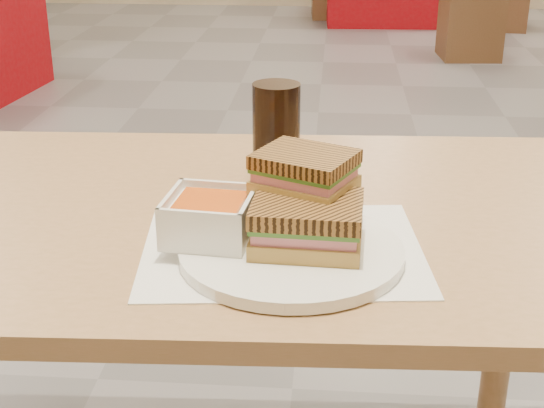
# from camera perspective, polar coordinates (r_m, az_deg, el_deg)

# --- Properties ---
(main_table) EXTENTS (1.23, 0.75, 0.75)m
(main_table) POSITION_cam_1_polar(r_m,az_deg,el_deg) (1.19, -5.37, -5.33)
(main_table) COLOR #A67850
(main_table) RESTS_ON ground
(tray_liner) EXTENTS (0.38, 0.31, 0.00)m
(tray_liner) POSITION_cam_1_polar(r_m,az_deg,el_deg) (1.01, 0.77, -3.26)
(tray_liner) COLOR white
(tray_liner) RESTS_ON main_table
(plate) EXTENTS (0.28, 0.28, 0.02)m
(plate) POSITION_cam_1_polar(r_m,az_deg,el_deg) (0.98, 1.41, -3.52)
(plate) COLOR white
(plate) RESTS_ON tray_liner
(soup_bowl) EXTENTS (0.12, 0.12, 0.06)m
(soup_bowl) POSITION_cam_1_polar(r_m,az_deg,el_deg) (0.99, -4.55, -1.09)
(soup_bowl) COLOR white
(soup_bowl) RESTS_ON plate
(panini_lower) EXTENTS (0.14, 0.12, 0.06)m
(panini_lower) POSITION_cam_1_polar(r_m,az_deg,el_deg) (0.97, 2.57, -1.43)
(panini_lower) COLOR tan
(panini_lower) RESTS_ON plate
(panini_upper) EXTENTS (0.15, 0.14, 0.05)m
(panini_upper) POSITION_cam_1_polar(r_m,az_deg,el_deg) (1.00, 2.41, 2.34)
(panini_upper) COLOR tan
(panini_upper) RESTS_ON panini_lower
(cola_glass) EXTENTS (0.07, 0.07, 0.16)m
(cola_glass) POSITION_cam_1_polar(r_m,az_deg,el_deg) (1.20, 0.31, 5.13)
(cola_glass) COLOR black
(cola_glass) RESTS_ON main_table
(bg_chair_1l) EXTENTS (0.42, 0.42, 0.44)m
(bg_chair_1l) POSITION_cam_1_polar(r_m,az_deg,el_deg) (5.78, 14.24, 12.43)
(bg_chair_1l) COLOR brown
(bg_chair_1l) RESTS_ON ground
(bg_chair_2r) EXTENTS (0.46, 0.46, 0.45)m
(bg_chair_2r) POSITION_cam_1_polar(r_m,az_deg,el_deg) (7.00, 16.49, 13.96)
(bg_chair_2r) COLOR brown
(bg_chair_2r) RESTS_ON ground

